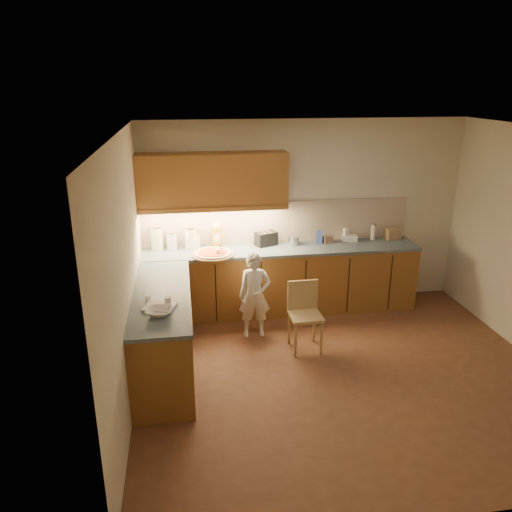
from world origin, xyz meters
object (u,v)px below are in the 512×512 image
pizza_on_board (213,254)px  toaster (266,239)px  oil_jug (217,236)px  wooden_chair (304,310)px  child (255,295)px

pizza_on_board → toaster: 0.83m
pizza_on_board → toaster: (0.76, 0.33, 0.07)m
oil_jug → wooden_chair: bearing=-53.0°
child → toaster: (0.28, 0.83, 0.47)m
pizza_on_board → toaster: size_ratio=1.66×
pizza_on_board → child: pizza_on_board is taller
oil_jug → toaster: bearing=-3.1°
wooden_chair → child: bearing=144.3°
child → wooden_chair: bearing=-32.2°
child → pizza_on_board: bearing=135.6°
wooden_chair → oil_jug: 1.67m
oil_jug → toaster: oil_jug is taller
pizza_on_board → wooden_chair: (1.02, -0.88, -0.47)m
pizza_on_board → wooden_chair: pizza_on_board is taller
pizza_on_board → wooden_chair: 1.42m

